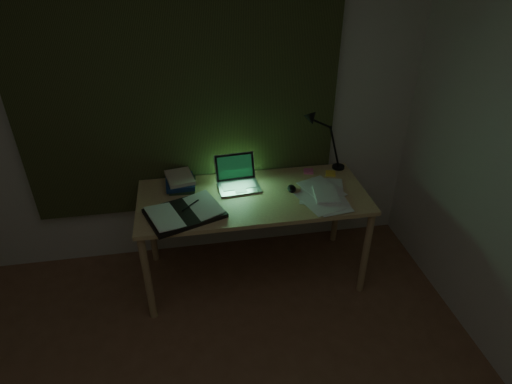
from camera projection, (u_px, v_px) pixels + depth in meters
wall_back at (180, 104)px, 2.97m from camera, size 3.50×0.00×2.50m
curtain at (178, 78)px, 2.83m from camera, size 2.20×0.06×2.00m
desk at (253, 237)px, 3.14m from camera, size 1.58×0.69×0.72m
laptop at (239, 176)px, 2.98m from camera, size 0.32×0.35×0.21m
open_textbook at (185, 212)px, 2.74m from camera, size 0.55×0.47×0.04m
book_stack at (181, 181)px, 3.02m from camera, size 0.22×0.25×0.09m
loose_papers at (318, 194)px, 2.95m from camera, size 0.44×0.46×0.02m
mouse at (292, 189)px, 2.99m from camera, size 0.07×0.10×0.04m
sticky_yellow at (331, 173)px, 3.20m from camera, size 0.09×0.09×0.02m
sticky_pink at (308, 171)px, 3.23m from camera, size 0.08×0.08×0.02m
desk_lamp at (342, 138)px, 3.16m from camera, size 0.36×0.29×0.50m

